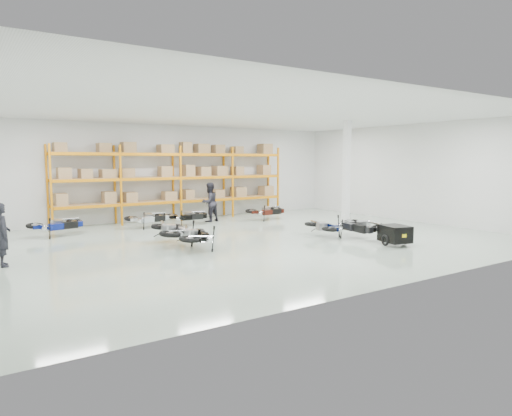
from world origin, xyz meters
TOP-DOWN VIEW (x-y plane):
  - room at (0.00, 0.00)m, footprint 18.00×18.00m
  - pallet_rack at (-0.00, 6.45)m, footprint 11.28×0.98m
  - structural_column at (5.20, 0.50)m, footprint 0.25×0.25m
  - moto_blue_centre at (2.53, -1.16)m, footprint 1.12×1.73m
  - moto_silver_left at (-2.76, 0.53)m, footprint 1.40×2.18m
  - moto_black_far_left at (-2.51, -0.63)m, footprint 1.52×2.09m
  - moto_touring_right at (3.38, -2.07)m, footprint 1.22×2.04m
  - trailer at (3.38, -3.66)m, footprint 0.95×1.65m
  - moto_back_a at (-5.66, 4.55)m, footprint 1.95×1.28m
  - moto_back_b at (-2.04, 4.75)m, footprint 1.79×1.05m
  - moto_back_c at (-0.32, 4.57)m, footprint 1.72×0.95m
  - moto_back_d at (3.57, 4.11)m, footprint 1.76×0.88m
  - person_left at (-7.80, 0.12)m, footprint 0.43×0.64m
  - person_back at (0.98, 5.02)m, footprint 1.02×0.88m

SIDE VIEW (x-z plane):
  - trailer at x=3.38m, z-range 0.06..0.72m
  - moto_blue_centre at x=2.53m, z-range -0.03..1.01m
  - moto_back_c at x=-0.32m, z-range -0.03..1.04m
  - moto_back_b at x=-2.04m, z-range -0.03..1.07m
  - moto_back_d at x=3.57m, z-range -0.03..1.10m
  - moto_back_a at x=-5.66m, z-range -0.03..1.12m
  - moto_black_far_left at x=-2.51m, z-range -0.03..1.19m
  - moto_touring_right at x=3.38m, z-range -0.04..1.21m
  - moto_silver_left at x=-2.76m, z-range -0.04..1.27m
  - person_left at x=-7.80m, z-range 0.00..1.72m
  - person_back at x=0.98m, z-range 0.00..1.82m
  - room at x=0.00m, z-range -6.75..11.25m
  - structural_column at x=5.20m, z-range 0.00..4.50m
  - pallet_rack at x=0.00m, z-range 0.45..4.07m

